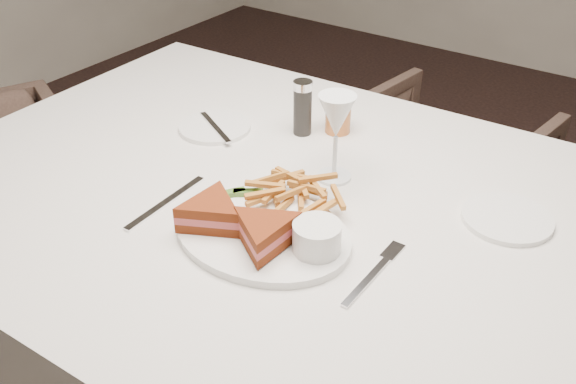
# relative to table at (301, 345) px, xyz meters

# --- Properties ---
(ground) EXTENTS (5.00, 5.00, 0.00)m
(ground) POSITION_rel_table_xyz_m (0.09, 0.32, -0.38)
(ground) COLOR black
(ground) RESTS_ON ground
(table) EXTENTS (1.57, 1.07, 0.75)m
(table) POSITION_rel_table_xyz_m (0.00, 0.00, 0.00)
(table) COLOR silver
(table) RESTS_ON ground
(chair_far) EXTENTS (0.65, 0.62, 0.60)m
(chair_far) POSITION_rel_table_xyz_m (-0.09, 0.92, -0.08)
(chair_far) COLOR #49362D
(chair_far) RESTS_ON ground
(table_setting) EXTENTS (0.81, 0.60, 0.18)m
(table_setting) POSITION_rel_table_xyz_m (-0.01, -0.03, 0.41)
(table_setting) COLOR white
(table_setting) RESTS_ON table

